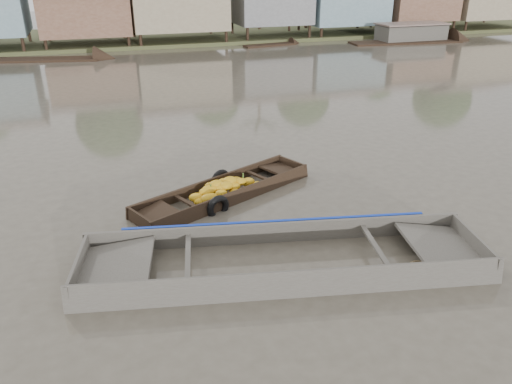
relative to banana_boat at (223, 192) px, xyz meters
name	(u,v)px	position (x,y,z in m)	size (l,w,h in m)	color
ground	(309,252)	(1.00, -3.11, -0.12)	(120.00, 120.00, 0.00)	#4C463A
banana_boat	(223,192)	(0.00, 0.00, 0.00)	(5.01, 3.17, 0.68)	black
viewer_boat	(285,263)	(0.33, -3.44, -0.05)	(8.06, 3.55, 0.63)	#46423B
distant_boats	(336,44)	(13.38, 20.87, 0.11)	(45.55, 14.25, 1.38)	black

